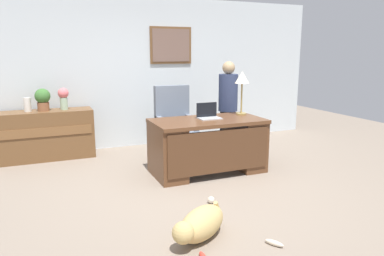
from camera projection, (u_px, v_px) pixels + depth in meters
name	position (u px, v px, depth m)	size (l,w,h in m)	color
ground_plane	(201.00, 190.00, 4.67)	(12.00, 12.00, 0.00)	gray
back_wall	(144.00, 73.00, 6.74)	(7.00, 0.16, 2.70)	silver
desk	(208.00, 144.00, 5.27)	(1.60, 0.83, 0.78)	brown
credenza	(43.00, 135.00, 5.93)	(1.58, 0.50, 0.80)	brown
armchair	(175.00, 126.00, 6.12)	(0.60, 0.59, 1.18)	slate
person_standing	(228.00, 108.00, 6.13)	(0.32, 0.32, 1.58)	#262323
dog_lying	(200.00, 224.00, 3.40)	(0.70, 0.60, 0.30)	tan
laptop	(208.00, 115.00, 5.28)	(0.32, 0.22, 0.22)	#B2B5BA
desk_lamp	(242.00, 80.00, 5.52)	(0.22, 0.22, 0.66)	#9E8447
vase_with_flowers	(63.00, 97.00, 5.95)	(0.17, 0.17, 0.36)	#A6C3A2
vase_empty	(27.00, 105.00, 5.76)	(0.11, 0.11, 0.22)	silver
potted_plant	(43.00, 99.00, 5.83)	(0.24, 0.24, 0.36)	brown
dog_toy_ball	(211.00, 200.00, 4.25)	(0.08, 0.08, 0.08)	beige
dog_toy_bone	(274.00, 243.00, 3.32)	(0.18, 0.05, 0.05)	beige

